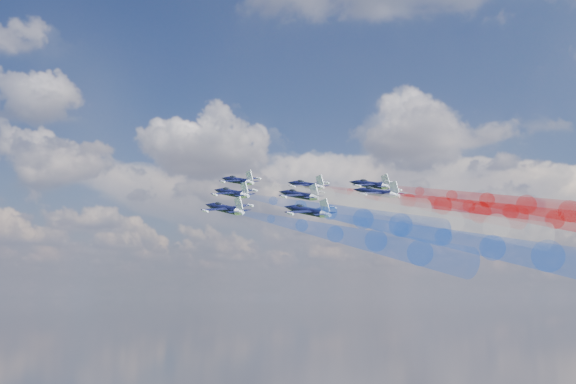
% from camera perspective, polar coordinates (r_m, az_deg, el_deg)
% --- Properties ---
extents(jet_lead, '(17.07, 15.91, 8.30)m').
position_cam_1_polar(jet_lead, '(160.28, -4.16, 0.94)').
color(jet_lead, black).
extents(trail_lead, '(45.97, 26.71, 16.09)m').
position_cam_1_polar(trail_lead, '(136.32, 3.22, -0.24)').
color(trail_lead, silver).
extents(jet_inner_left, '(17.07, 15.91, 8.30)m').
position_cam_1_polar(jet_inner_left, '(145.22, -4.66, -0.09)').
color(jet_inner_left, black).
extents(trail_inner_left, '(45.97, 26.71, 16.09)m').
position_cam_1_polar(trail_inner_left, '(121.29, 3.53, -1.63)').
color(trail_inner_left, blue).
extents(jet_inner_right, '(17.07, 15.91, 8.30)m').
position_cam_1_polar(jet_inner_right, '(157.57, 1.59, 0.57)').
color(jet_inner_right, black).
extents(trail_inner_right, '(45.97, 26.71, 16.09)m').
position_cam_1_polar(trail_inner_right, '(135.86, 10.03, -0.69)').
color(trail_inner_right, red).
extents(jet_outer_left, '(17.07, 15.91, 8.30)m').
position_cam_1_polar(jet_outer_left, '(129.76, -5.25, -1.40)').
color(jet_outer_left, black).
extents(trail_outer_left, '(45.97, 26.71, 16.09)m').
position_cam_1_polar(trail_outer_left, '(105.90, 4.02, -3.46)').
color(trail_outer_left, blue).
extents(jet_center_third, '(17.07, 15.91, 8.30)m').
position_cam_1_polar(jet_center_third, '(141.27, 0.99, -0.26)').
color(jet_center_third, black).
extents(trail_center_third, '(45.97, 26.71, 16.09)m').
position_cam_1_polar(trail_center_third, '(119.57, 10.48, -1.84)').
color(trail_center_third, silver).
extents(jet_outer_right, '(17.07, 15.91, 8.30)m').
position_cam_1_polar(jet_outer_right, '(155.06, 6.92, 0.62)').
color(jet_outer_right, black).
extents(trail_outer_right, '(45.97, 26.71, 16.09)m').
position_cam_1_polar(trail_outer_right, '(135.61, 16.25, -0.65)').
color(trail_outer_right, red).
extents(jet_rear_left, '(17.07, 15.91, 8.30)m').
position_cam_1_polar(jet_rear_left, '(124.56, 1.70, -1.61)').
color(jet_rear_left, black).
extents(trail_rear_left, '(45.97, 26.71, 16.09)m').
position_cam_1_polar(trail_rear_left, '(103.53, 12.85, -3.71)').
color(trail_rear_left, blue).
extents(jet_rear_right, '(17.07, 15.91, 8.30)m').
position_cam_1_polar(jet_rear_right, '(140.26, 7.47, -0.06)').
color(jet_rear_right, black).
extents(trail_rear_right, '(45.97, 26.71, 16.09)m').
position_cam_1_polar(trail_rear_right, '(121.33, 18.02, -1.59)').
color(trail_rear_right, red).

